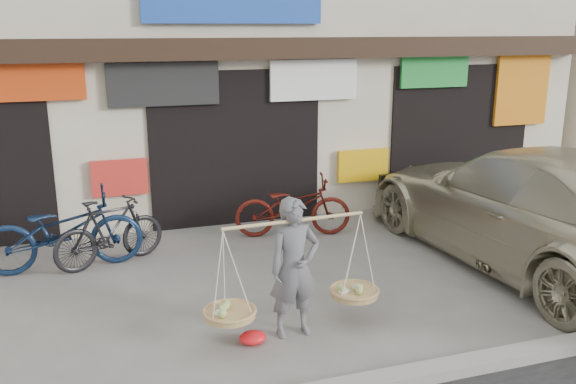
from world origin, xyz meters
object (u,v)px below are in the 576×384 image
object	(u,v)px
suv	(531,206)
street_vendor	(294,273)
bike_2	(293,206)
bike_0	(63,231)
bike_1	(109,232)

from	to	relation	value
suv	street_vendor	bearing A→B (deg)	10.20
street_vendor	bike_2	xyz separation A→B (m)	(1.07, 3.23, -0.23)
street_vendor	bike_0	distance (m)	3.83
bike_0	suv	bearing A→B (deg)	-107.84
street_vendor	bike_1	bearing A→B (deg)	120.70
street_vendor	bike_0	world-z (taller)	street_vendor
bike_0	street_vendor	bearing A→B (deg)	-140.19
bike_2	suv	xyz separation A→B (m)	(2.90, -2.26, 0.37)
bike_0	bike_1	world-z (taller)	bike_0
bike_2	bike_1	bearing A→B (deg)	109.77
bike_0	bike_1	size ratio (longest dim) A/B	1.31
bike_1	suv	size ratio (longest dim) A/B	0.27
street_vendor	bike_0	bearing A→B (deg)	128.45
bike_0	suv	size ratio (longest dim) A/B	0.36
bike_2	suv	distance (m)	3.70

